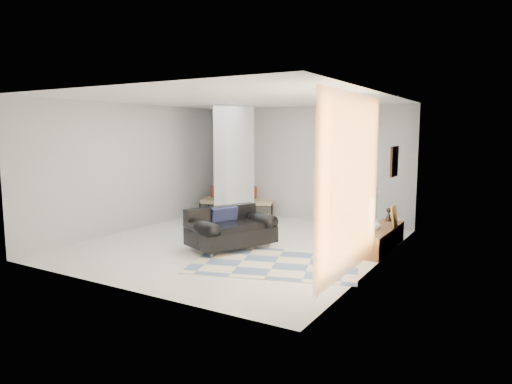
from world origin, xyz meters
The scene contains 17 objects.
floor centered at (0.00, 0.00, 0.00)m, with size 6.00×6.00×0.00m, color white.
ceiling centered at (0.00, 0.00, 2.80)m, with size 6.00×6.00×0.00m, color white.
wall_back centered at (0.00, 3.00, 1.40)m, with size 6.00×6.00×0.00m, color #ADAFB2.
wall_front centered at (0.00, -3.00, 1.40)m, with size 6.00×6.00×0.00m, color #ADAFB2.
wall_left centered at (-2.75, 0.00, 1.40)m, with size 6.00×6.00×0.00m, color #ADAFB2.
wall_right centered at (2.75, 0.00, 1.40)m, with size 6.00×6.00×0.00m, color #ADAFB2.
partition_column centered at (-1.10, 1.60, 1.40)m, with size 0.35×1.20×2.80m, color silver.
hallway_door centered at (-2.10, 2.96, 1.02)m, with size 0.85×0.06×2.04m, color silver.
curtain centered at (2.67, -1.15, 1.45)m, with size 2.55×2.55×0.00m, color orange.
wall_art centered at (2.72, 1.04, 1.65)m, with size 0.04×0.45×0.55m, color #32190D.
media_console centered at (2.52, 1.04, 0.20)m, with size 0.45×1.84×0.80m.
loveseat centered at (0.03, -0.32, 0.36)m, with size 1.45×1.79×0.76m.
daybed centered at (-1.67, 2.61, 0.41)m, with size 2.06×1.41×0.77m.
area_rug centered at (1.26, -0.80, 0.01)m, with size 2.71×1.81×0.01m, color beige.
cylinder_lamp centered at (2.50, 0.49, 0.71)m, with size 0.11×0.11×0.62m, color silver.
bronze_figurine centered at (2.47, 1.79, 0.53)m, with size 0.13×0.13×0.26m, color black, non-canonical shape.
vase centered at (2.47, 0.86, 0.50)m, with size 0.19×0.19×0.20m, color silver.
Camera 1 is at (4.74, -7.35, 2.18)m, focal length 32.00 mm.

